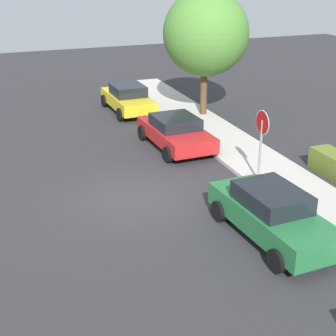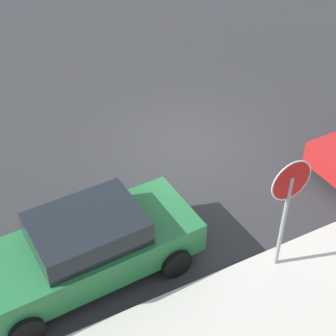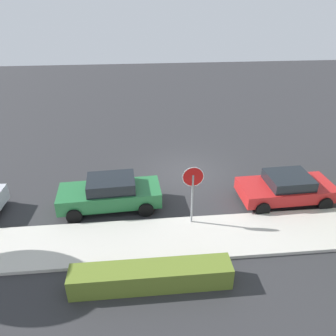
{
  "view_description": "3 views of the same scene",
  "coord_description": "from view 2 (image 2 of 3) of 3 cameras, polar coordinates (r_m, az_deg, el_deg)",
  "views": [
    {
      "loc": [
        14.74,
        -4.41,
        7.43
      ],
      "look_at": [
        0.06,
        1.19,
        0.93
      ],
      "focal_mm": 55.0,
      "sensor_mm": 36.0,
      "label": 1
    },
    {
      "loc": [
        5.48,
        9.44,
        8.0
      ],
      "look_at": [
        1.34,
        1.45,
        0.75
      ],
      "focal_mm": 55.0,
      "sensor_mm": 36.0,
      "label": 2
    },
    {
      "loc": [
        2.49,
        15.09,
        8.52
      ],
      "look_at": [
        1.14,
        1.43,
        1.08
      ],
      "focal_mm": 35.0,
      "sensor_mm": 36.0,
      "label": 3
    }
  ],
  "objects": [
    {
      "name": "ground_plane",
      "position": [
        13.54,
        2.22,
        2.58
      ],
      "size": [
        60.0,
        60.0,
        0.0
      ],
      "primitive_type": "plane",
      "color": "#2D2D30"
    },
    {
      "name": "sidewalk_curb",
      "position": [
        10.49,
        16.87,
        -12.67
      ],
      "size": [
        32.0,
        2.48,
        0.14
      ],
      "primitive_type": "cube",
      "color": "beige",
      "rests_on": "ground_plane"
    },
    {
      "name": "stop_sign",
      "position": [
        9.38,
        13.15,
        -3.25
      ],
      "size": [
        0.84,
        0.08,
        2.69
      ],
      "color": "gray",
      "rests_on": "ground_plane"
    },
    {
      "name": "parked_car_green",
      "position": [
        9.93,
        -9.11,
        -8.71
      ],
      "size": [
        4.47,
        2.11,
        1.48
      ],
      "color": "#236B38",
      "rests_on": "ground_plane"
    }
  ]
}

